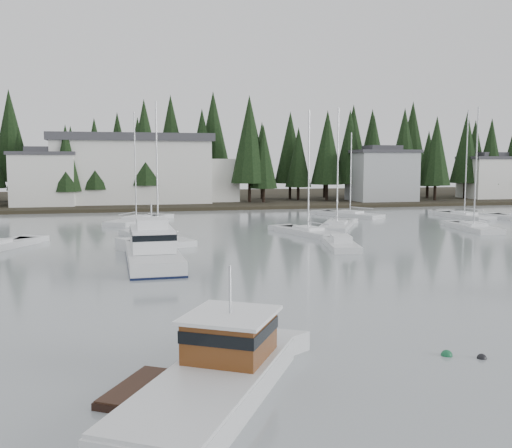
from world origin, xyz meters
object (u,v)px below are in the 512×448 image
at_px(runabout_1, 341,246).
at_px(sailboat_9, 308,234).
at_px(harbor_inn, 146,170).
at_px(sailboat_5, 158,240).
at_px(sailboat_1, 473,229).
at_px(house_east_a, 382,174).
at_px(lobster_boat_brown, 212,381).
at_px(sailboat_11, 350,216).
at_px(sailboat_6, 137,222).
at_px(house_west, 44,178).
at_px(sailboat_12, 464,217).
at_px(sailboat_2, 337,227).
at_px(cabin_cruiser_center, 153,253).
at_px(house_east_b, 489,176).

bearing_deg(runabout_1, sailboat_9, 10.83).
xyz_separation_m(harbor_inn, sailboat_9, (13.77, -41.66, -5.70)).
relative_size(sailboat_5, sailboat_9, 1.03).
bearing_deg(sailboat_9, sailboat_1, -107.64).
distance_m(house_east_a, lobster_boat_brown, 83.38).
distance_m(lobster_boat_brown, sailboat_9, 38.67).
bearing_deg(sailboat_5, sailboat_11, -76.12).
bearing_deg(sailboat_6, harbor_inn, 25.41).
bearing_deg(house_west, sailboat_12, -26.80).
height_order(lobster_boat_brown, sailboat_1, sailboat_1).
bearing_deg(sailboat_2, sailboat_5, 135.66).
bearing_deg(sailboat_2, house_east_a, -4.19).
xyz_separation_m(cabin_cruiser_center, sailboat_6, (-0.53, 27.51, -0.65)).
distance_m(sailboat_12, runabout_1, 31.69).
xyz_separation_m(house_east_b, sailboat_12, (-22.90, -27.82, -4.32)).
relative_size(house_east_b, runabout_1, 1.38).
xyz_separation_m(house_west, sailboat_12, (53.10, -26.82, -4.57)).
bearing_deg(house_east_b, sailboat_1, -126.66).
height_order(house_west, sailboat_5, sailboat_5).
bearing_deg(sailboat_5, harbor_inn, -21.86).
distance_m(cabin_cruiser_center, sailboat_9, 19.83).
bearing_deg(sailboat_9, sailboat_2, -62.05).
relative_size(sailboat_9, sailboat_11, 1.10).
bearing_deg(sailboat_11, harbor_inn, 15.84).
xyz_separation_m(lobster_boat_brown, sailboat_12, (38.99, 47.26, -0.40)).
bearing_deg(house_east_a, runabout_1, -118.74).
distance_m(house_east_b, sailboat_5, 73.89).
bearing_deg(sailboat_12, cabin_cruiser_center, 116.23).
distance_m(sailboat_11, sailboat_12, 14.14).
xyz_separation_m(house_east_b, runabout_1, (-47.27, -48.08, -4.27)).
relative_size(house_east_a, sailboat_9, 0.86).
bearing_deg(sailboat_1, house_west, 57.76).
bearing_deg(sailboat_6, sailboat_5, -144.67).
distance_m(house_east_b, sailboat_2, 54.95).
xyz_separation_m(harbor_inn, sailboat_2, (18.50, -36.96, -5.71)).
relative_size(cabin_cruiser_center, sailboat_1, 0.85).
xyz_separation_m(sailboat_6, sailboat_9, (15.87, -14.95, 0.01)).
xyz_separation_m(house_west, house_east_a, (54.00, -1.00, 0.25)).
relative_size(house_east_b, sailboat_5, 0.75).
relative_size(house_east_b, sailboat_6, 0.73).
relative_size(lobster_boat_brown, runabout_1, 1.27).
height_order(cabin_cruiser_center, sailboat_6, sailboat_6).
xyz_separation_m(house_east_b, sailboat_1, (-29.44, -39.56, -4.32)).
height_order(house_west, runabout_1, house_west).
height_order(house_east_b, sailboat_11, sailboat_11).
height_order(harbor_inn, sailboat_12, sailboat_12).
bearing_deg(house_east_b, sailboat_2, -140.81).
xyz_separation_m(lobster_boat_brown, sailboat_2, (19.43, 40.46, -0.42)).
xyz_separation_m(house_west, sailboat_9, (28.81, -38.32, -4.58)).
bearing_deg(sailboat_12, sailboat_1, 145.85).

